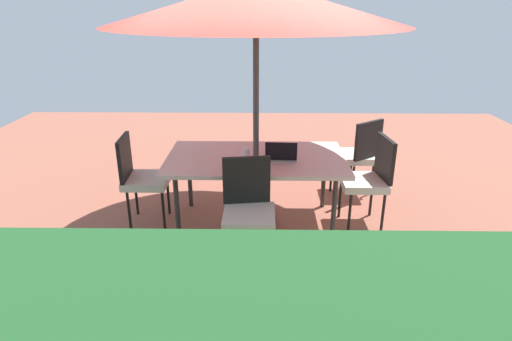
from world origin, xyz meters
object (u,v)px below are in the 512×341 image
object	(u,v)px
dining_table	(256,162)
chair_north	(248,207)
cup	(246,153)
chair_east	(141,175)
laptop	(281,156)
patio_umbrella	(256,4)
chair_west	(369,177)
chair_southwest	(358,153)

from	to	relation	value
dining_table	chair_north	world-z (taller)	chair_north
chair_north	cup	distance (m)	0.81
chair_east	laptop	distance (m)	1.51
patio_umbrella	chair_east	size ratio (longest dim) A/B	2.90
chair_east	chair_west	xyz separation A→B (m)	(-2.43, 0.01, 0.00)
dining_table	chair_southwest	world-z (taller)	chair_southwest
chair_west	cup	size ratio (longest dim) A/B	10.78
dining_table	chair_north	size ratio (longest dim) A/B	1.90
dining_table	chair_west	world-z (taller)	chair_west
patio_umbrella	chair_west	xyz separation A→B (m)	(-1.20, 0.02, -1.70)
chair_north	laptop	size ratio (longest dim) A/B	2.93
dining_table	cup	size ratio (longest dim) A/B	20.51
patio_umbrella	laptop	size ratio (longest dim) A/B	8.49
chair_southwest	cup	world-z (taller)	chair_southwest
dining_table	chair_southwest	size ratio (longest dim) A/B	1.90
chair_east	patio_umbrella	bearing A→B (deg)	-93.02
chair_west	chair_east	bearing A→B (deg)	-96.79
patio_umbrella	chair_north	size ratio (longest dim) A/B	2.90
chair_west	cup	xyz separation A→B (m)	(1.31, -0.03, 0.25)
dining_table	chair_southwest	bearing A→B (deg)	-148.54
dining_table	chair_east	world-z (taller)	chair_east
chair_southwest	cup	distance (m)	1.55
chair_southwest	patio_umbrella	bearing A→B (deg)	-5.16
chair_east	cup	size ratio (longest dim) A/B	10.78
dining_table	chair_east	bearing A→B (deg)	0.48
dining_table	laptop	distance (m)	0.29
cup	patio_umbrella	bearing A→B (deg)	175.30
patio_umbrella	laptop	distance (m)	1.47
laptop	chair_north	bearing A→B (deg)	68.34
chair_north	chair_southwest	xyz separation A→B (m)	(-1.29, -1.51, 0.00)
patio_umbrella	chair_southwest	size ratio (longest dim) A/B	2.90
chair_southwest	chair_west	bearing A→B (deg)	50.88
laptop	cup	distance (m)	0.38
dining_table	chair_north	bearing A→B (deg)	85.70
dining_table	patio_umbrella	world-z (taller)	patio_umbrella
chair_southwest	laptop	size ratio (longest dim) A/B	2.93
chair_east	laptop	size ratio (longest dim) A/B	2.93
patio_umbrella	cup	bearing A→B (deg)	-4.70
patio_umbrella	chair_southwest	distance (m)	2.23
chair_north	laptop	bearing A→B (deg)	57.03
chair_west	cup	world-z (taller)	chair_west
patio_umbrella	chair_east	distance (m)	2.10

